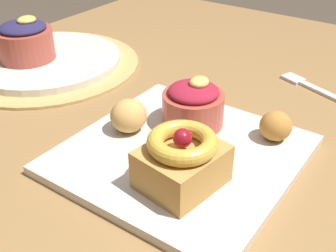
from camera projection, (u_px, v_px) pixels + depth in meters
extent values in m
cube|color=olive|center=(150.00, 142.00, 0.59)|extent=(1.20, 0.92, 0.04)
cylinder|color=olive|center=(156.00, 126.00, 1.32)|extent=(0.07, 0.07, 0.69)
cylinder|color=tan|center=(46.00, 64.00, 0.77)|extent=(0.33, 0.33, 0.00)
cube|color=silver|center=(181.00, 154.00, 0.52)|extent=(0.26, 0.26, 0.01)
cube|color=#C68E47|center=(182.00, 167.00, 0.45)|extent=(0.10, 0.08, 0.05)
torus|color=gold|center=(182.00, 142.00, 0.44)|extent=(0.08, 0.08, 0.02)
sphere|color=maroon|center=(182.00, 138.00, 0.43)|extent=(0.02, 0.02, 0.02)
cylinder|color=#B24C3D|center=(193.00, 109.00, 0.56)|extent=(0.08, 0.08, 0.04)
ellipsoid|color=#A31E33|center=(194.00, 91.00, 0.55)|extent=(0.07, 0.07, 0.02)
ellipsoid|color=#EAD666|center=(199.00, 82.00, 0.54)|extent=(0.03, 0.02, 0.01)
ellipsoid|color=#BC7F38|center=(276.00, 126.00, 0.53)|extent=(0.04, 0.04, 0.04)
ellipsoid|color=tan|center=(129.00, 116.00, 0.55)|extent=(0.05, 0.05, 0.04)
cylinder|color=silver|center=(45.00, 60.00, 0.76)|extent=(0.27, 0.27, 0.01)
cylinder|color=#B24C3D|center=(26.00, 44.00, 0.74)|extent=(0.10, 0.10, 0.05)
ellipsoid|color=#28234C|center=(22.00, 27.00, 0.72)|extent=(0.08, 0.08, 0.02)
ellipsoid|color=#E5CC56|center=(27.00, 20.00, 0.72)|extent=(0.03, 0.03, 0.01)
cube|color=silver|center=(323.00, 93.00, 0.67)|extent=(0.04, 0.09, 0.00)
cube|color=silver|center=(293.00, 79.00, 0.71)|extent=(0.04, 0.04, 0.00)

